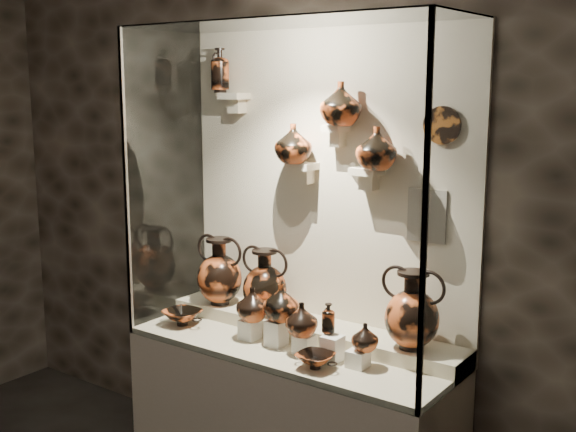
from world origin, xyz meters
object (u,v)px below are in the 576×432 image
object	(u,v)px
amphora_right	(412,310)
jug_b	(281,302)
amphora_left	(220,271)
jug_e	(365,337)
jug_a	(253,304)
kylix_right	(316,359)
amphora_mid	(265,282)
kylix_left	(183,316)
jug_c	(302,319)
lekythos_tall	(220,67)
ovoid_vase_a	(294,143)
lekythos_small	(329,317)
ovoid_vase_b	(341,104)
ovoid_vase_c	(377,148)

from	to	relation	value
amphora_right	jug_b	size ratio (longest dim) A/B	2.01
amphora_left	amphora_right	distance (m)	1.18
amphora_left	jug_b	xyz separation A→B (m)	(0.56, -0.17, -0.04)
jug_b	jug_e	bearing A→B (deg)	9.25
jug_a	jug_e	bearing A→B (deg)	22.94
amphora_right	kylix_right	xyz separation A→B (m)	(-0.32, -0.32, -0.21)
amphora_mid	kylix_left	bearing A→B (deg)	-139.19
amphora_left	jug_e	size ratio (longest dim) A/B	2.90
amphora_left	jug_c	bearing A→B (deg)	-38.25
lekythos_tall	ovoid_vase_a	bearing A→B (deg)	-17.89
jug_a	kylix_right	xyz separation A→B (m)	(0.47, -0.13, -0.14)
jug_e	lekythos_tall	size ratio (longest dim) A/B	0.48
jug_e	ovoid_vase_a	world-z (taller)	ovoid_vase_a
amphora_mid	lekythos_tall	distance (m)	1.18
ovoid_vase_a	jug_e	bearing A→B (deg)	-4.77
amphora_mid	lekythos_tall	bearing A→B (deg)	175.72
ovoid_vase_a	amphora_mid	bearing A→B (deg)	-144.80
lekythos_small	ovoid_vase_b	size ratio (longest dim) A/B	0.80
amphora_mid	jug_c	size ratio (longest dim) A/B	2.16
jug_a	ovoid_vase_b	distance (m)	1.09
jug_e	ovoid_vase_c	bearing A→B (deg)	120.00
amphora_mid	ovoid_vase_a	xyz separation A→B (m)	(0.15, 0.05, 0.74)
jug_e	kylix_left	xyz separation A→B (m)	(-1.09, -0.07, -0.09)
jug_b	jug_a	bearing A→B (deg)	-165.78
jug_b	kylix_left	world-z (taller)	jug_b
lekythos_small	kylix_left	xyz separation A→B (m)	(-0.89, -0.07, -0.15)
amphora_mid	lekythos_small	world-z (taller)	amphora_mid
jug_c	lekythos_tall	distance (m)	1.44
jug_c	kylix_left	bearing A→B (deg)	-175.08
ovoid_vase_c	jug_c	bearing A→B (deg)	-134.66
jug_c	jug_e	bearing A→B (deg)	7.26
amphora_left	jug_b	world-z (taller)	amphora_left
amphora_left	lekythos_tall	bearing A→B (deg)	95.06
lekythos_small	lekythos_tall	size ratio (longest dim) A/B	0.62
jug_c	ovoid_vase_a	world-z (taller)	ovoid_vase_a
amphora_right	lekythos_small	distance (m)	0.39
jug_a	kylix_left	world-z (taller)	jug_a
amphora_left	jug_b	distance (m)	0.58
lekythos_small	ovoid_vase_a	xyz separation A→B (m)	(-0.37, 0.23, 0.78)
jug_e	lekythos_small	world-z (taller)	lekythos_small
jug_b	lekythos_tall	distance (m)	1.32
lekythos_tall	ovoid_vase_b	bearing A→B (deg)	-17.25
jug_a	jug_c	size ratio (longest dim) A/B	1.06
amphora_right	lekythos_tall	world-z (taller)	lekythos_tall
ovoid_vase_b	kylix_left	bearing A→B (deg)	-153.00
jug_c	ovoid_vase_b	size ratio (longest dim) A/B	0.79
jug_a	amphora_right	bearing A→B (deg)	35.12
amphora_right	ovoid_vase_c	distance (m)	0.77
amphora_left	ovoid_vase_c	size ratio (longest dim) A/B	1.87
jug_b	jug_c	bearing A→B (deg)	-2.45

